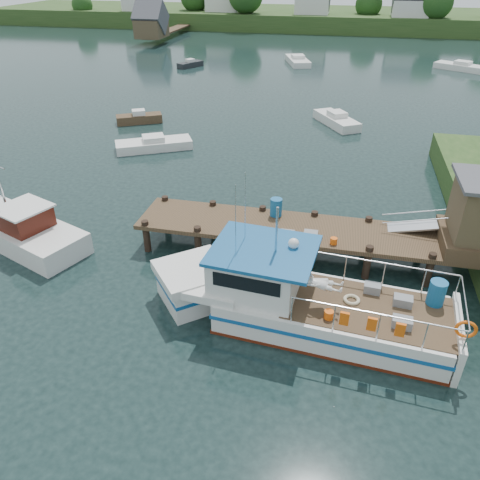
% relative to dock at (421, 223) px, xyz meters
% --- Properties ---
extents(ground_plane, '(160.00, 160.00, 0.00)m').
position_rel_dock_xyz_m(ground_plane, '(-6.51, -0.01, -2.24)').
color(ground_plane, black).
extents(far_shore, '(140.00, 42.55, 9.22)m').
position_rel_dock_xyz_m(far_shore, '(-6.50, 82.36, -0.14)').
color(far_shore, '#314B1F').
rests_on(far_shore, ground).
extents(dock, '(16.60, 3.00, 4.78)m').
position_rel_dock_xyz_m(dock, '(0.00, 0.00, 0.00)').
color(dock, '#483422').
rests_on(dock, ground).
extents(lobster_boat, '(11.72, 4.29, 5.63)m').
position_rel_dock_xyz_m(lobster_boat, '(-4.72, -4.76, -1.22)').
color(lobster_boat, silver).
rests_on(lobster_boat, ground).
extents(work_boat, '(8.22, 4.97, 4.40)m').
position_rel_dock_xyz_m(work_boat, '(-18.46, -1.80, -1.54)').
color(work_boat, silver).
rests_on(work_boat, ground).
extents(moored_rowboat, '(3.84, 2.85, 1.07)m').
position_rel_dock_xyz_m(moored_rowboat, '(-20.31, 17.22, -1.84)').
color(moored_rowboat, '#483422').
rests_on(moored_rowboat, ground).
extents(moored_far, '(6.55, 5.11, 1.08)m').
position_rel_dock_xyz_m(moored_far, '(9.74, 45.55, -1.84)').
color(moored_far, silver).
rests_on(moored_far, ground).
extents(moored_a, '(5.58, 4.13, 0.99)m').
position_rel_dock_xyz_m(moored_a, '(-16.79, 11.61, -1.88)').
color(moored_a, silver).
rests_on(moored_a, ground).
extents(moored_b, '(4.11, 5.15, 1.11)m').
position_rel_dock_xyz_m(moored_b, '(-4.23, 20.24, -1.83)').
color(moored_b, silver).
rests_on(moored_b, ground).
extents(moored_d, '(4.07, 6.84, 1.10)m').
position_rel_dock_xyz_m(moored_d, '(-10.31, 45.20, -1.83)').
color(moored_d, silver).
rests_on(moored_d, ground).
extents(moored_e, '(2.78, 3.62, 0.97)m').
position_rel_dock_xyz_m(moored_e, '(-23.22, 40.19, -1.88)').
color(moored_e, black).
rests_on(moored_e, ground).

